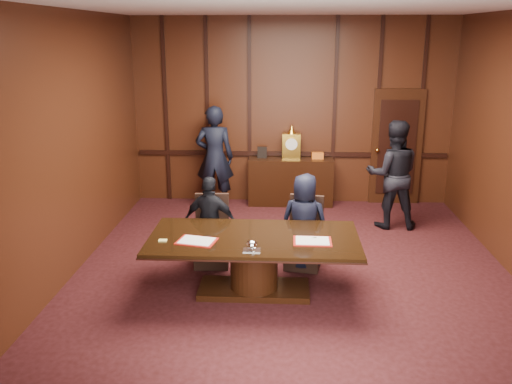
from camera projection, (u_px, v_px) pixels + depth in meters
The scene contains 13 objects.
room at pixel (300, 150), 7.02m from camera, with size 7.00×7.04×3.50m.
sideboard at pixel (291, 180), 10.37m from camera, with size 1.60×0.45×1.54m.
conference_table at pixel (254, 255), 6.78m from camera, with size 2.62×1.32×0.76m.
folder_left at pixel (197, 241), 6.55m from camera, with size 0.52×0.42×0.02m.
folder_right at pixel (312, 241), 6.55m from camera, with size 0.46×0.33×0.02m.
inkstand at pixel (252, 246), 6.27m from camera, with size 0.20×0.14×0.12m.
notepad at pixel (163, 240), 6.57m from camera, with size 0.10×0.07×0.01m, color #E8D971.
chair_left at pixel (212, 244), 7.72m from camera, with size 0.51×0.51×0.99m.
chair_right at pixel (304, 246), 7.65m from camera, with size 0.56×0.56×0.99m.
signatory_left at pixel (211, 222), 7.54m from camera, with size 0.77×0.32×1.31m, color black.
signatory_right at pixel (304, 222), 7.47m from camera, with size 0.67×0.43×1.36m, color black.
witness_left at pixel (215, 157), 10.05m from camera, with size 0.70×0.46×1.93m, color black.
witness_right at pixel (393, 175), 9.04m from camera, with size 0.89×0.69×1.83m, color black.
Camera 1 is at (-0.13, -6.77, 3.19)m, focal length 38.00 mm.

